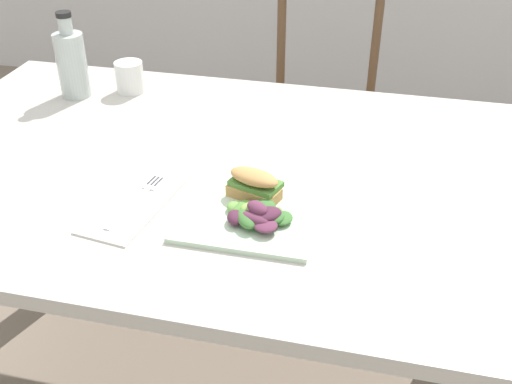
{
  "coord_description": "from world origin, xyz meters",
  "views": [
    {
      "loc": [
        0.37,
        -1.0,
        1.37
      ],
      "look_at": [
        0.16,
        -0.08,
        0.76
      ],
      "focal_mm": 42.3,
      "sensor_mm": 36.0,
      "label": 1
    }
  ],
  "objects": [
    {
      "name": "plate_lunch",
      "position": [
        0.16,
        -0.12,
        0.74
      ],
      "size": [
        0.24,
        0.24,
        0.01
      ],
      "primitive_type": "cube",
      "color": "beige",
      "rests_on": "dining_table"
    },
    {
      "name": "cup_extra_side",
      "position": [
        -0.27,
        0.34,
        0.78
      ],
      "size": [
        0.07,
        0.07,
        0.08
      ],
      "primitive_type": "cylinder",
      "color": "white",
      "rests_on": "dining_table"
    },
    {
      "name": "chair_wooden_far",
      "position": [
        0.15,
        0.99,
        0.45
      ],
      "size": [
        0.42,
        0.42,
        0.87
      ],
      "color": "brown",
      "rests_on": "ground"
    },
    {
      "name": "dining_table",
      "position": [
        0.04,
        0.03,
        0.62
      ],
      "size": [
        1.38,
        0.89,
        0.74
      ],
      "color": "#BCB7AD",
      "rests_on": "ground"
    },
    {
      "name": "salad_mixed_greens",
      "position": [
        0.18,
        -0.16,
        0.76
      ],
      "size": [
        0.13,
        0.1,
        0.04
      ],
      "color": "#3D7033",
      "rests_on": "plate_lunch"
    },
    {
      "name": "bottle_cold_brew",
      "position": [
        -0.39,
        0.28,
        0.82
      ],
      "size": [
        0.07,
        0.07,
        0.21
      ],
      "color": "black",
      "rests_on": "dining_table"
    },
    {
      "name": "fork_on_napkin",
      "position": [
        -0.05,
        -0.13,
        0.75
      ],
      "size": [
        0.05,
        0.19,
        0.0
      ],
      "color": "silver",
      "rests_on": "napkin_folded"
    },
    {
      "name": "napkin_folded",
      "position": [
        -0.06,
        -0.15,
        0.74
      ],
      "size": [
        0.14,
        0.25,
        0.0
      ],
      "primitive_type": "cube",
      "rotation": [
        0.0,
        0.0,
        -0.14
      ],
      "color": "silver",
      "rests_on": "dining_table"
    },
    {
      "name": "sandwich_half_front",
      "position": [
        0.16,
        -0.09,
        0.78
      ],
      "size": [
        0.11,
        0.08,
        0.06
      ],
      "color": "tan",
      "rests_on": "plate_lunch"
    }
  ]
}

